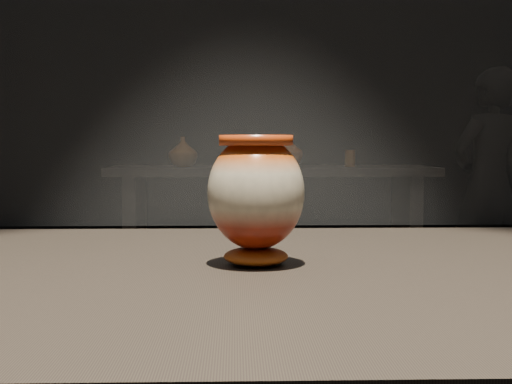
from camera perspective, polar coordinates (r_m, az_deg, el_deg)
main_vase at (r=0.87m, az=0.00°, el=-0.19°), size 0.13×0.13×0.16m
back_shelf at (r=4.45m, az=1.25°, el=-1.35°), size 2.00×0.60×0.90m
back_vase_left at (r=4.38m, az=-5.87°, el=3.21°), size 0.19×0.19×0.18m
back_vase_mid at (r=4.40m, az=2.54°, el=3.30°), size 0.22×0.22×0.19m
back_vase_right at (r=4.46m, az=7.54°, el=2.70°), size 0.07×0.07×0.10m
visitor at (r=5.03m, az=18.11°, el=0.65°), size 0.66×0.56×1.55m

